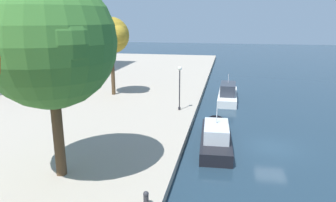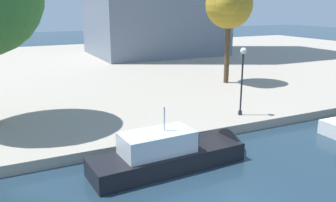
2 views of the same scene
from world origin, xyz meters
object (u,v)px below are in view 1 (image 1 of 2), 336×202
Objects in this scene: lamp_post at (180,82)px; tree_1 at (53,44)px; tree_2 at (111,34)px; motor_yacht_1 at (216,137)px; mooring_bollard_0 at (146,198)px; motor_yacht_2 at (228,94)px.

lamp_post is 0.39× the size of tree_1.
tree_1 reaches higher than tree_2.
motor_yacht_1 is 11.78× the size of mooring_bollard_0.
motor_yacht_1 is 11.44m from mooring_bollard_0.
tree_2 reaches higher than motor_yacht_2.
lamp_post is at bearing 148.68° from motor_yacht_2.
motor_yacht_2 is at bearing -32.22° from lamp_post.
mooring_bollard_0 is 0.16× the size of lamp_post.
tree_2 reaches higher than motor_yacht_1.
tree_2 is (21.41, 4.64, -0.55)m from tree_1.
motor_yacht_1 is at bearing -16.64° from mooring_bollard_0.
motor_yacht_1 is 0.94× the size of tree_2.
motor_yacht_1 is 15.53m from motor_yacht_2.
motor_yacht_1 is at bearing -46.21° from tree_1.
lamp_post is (-8.22, 5.18, 3.07)m from motor_yacht_2.
motor_yacht_2 is at bearing -22.54° from tree_1.
motor_yacht_1 is at bearing -132.40° from tree_2.
lamp_post is 17.59m from tree_1.
tree_2 is (23.57, 10.54, 7.35)m from mooring_bollard_0.
motor_yacht_2 reaches higher than motor_yacht_1.
lamp_post reaches higher than motor_yacht_2.
motor_yacht_1 is at bearing 177.55° from motor_yacht_2.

